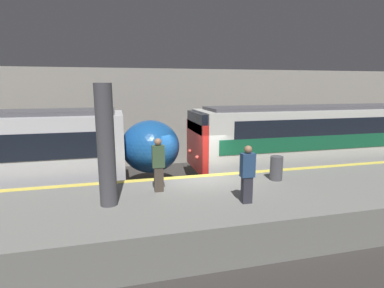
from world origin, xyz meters
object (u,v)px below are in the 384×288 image
object	(u,v)px
person_walking	(158,164)
trash_bin	(276,168)
support_pillar_near	(106,146)
person_waiting	(247,173)

from	to	relation	value
person_walking	trash_bin	bearing A→B (deg)	2.25
trash_bin	person_walking	bearing A→B (deg)	-177.75
support_pillar_near	person_waiting	size ratio (longest dim) A/B	2.02
support_pillar_near	trash_bin	bearing A→B (deg)	9.03
support_pillar_near	trash_bin	xyz separation A→B (m)	(5.68, 0.90, -1.25)
person_waiting	trash_bin	distance (m)	2.59
support_pillar_near	person_walking	size ratio (longest dim) A/B	1.97
support_pillar_near	trash_bin	world-z (taller)	support_pillar_near
person_waiting	support_pillar_near	bearing A→B (deg)	167.98
person_waiting	person_walking	size ratio (longest dim) A/B	0.98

